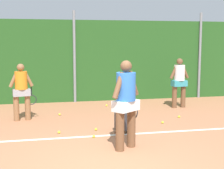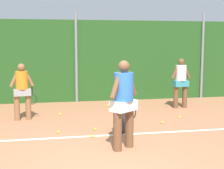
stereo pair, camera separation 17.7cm
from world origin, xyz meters
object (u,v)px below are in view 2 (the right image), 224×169
tennis_ball_4 (58,132)px  tennis_ball_6 (108,105)px  tennis_ball_3 (180,117)px  tennis_ball_5 (163,123)px  player_backcourt_far (181,80)px  tennis_ball_7 (95,129)px  player_foreground_near (124,100)px  tennis_ball_2 (60,114)px  tennis_ball_1 (92,136)px  ball_hopper (121,121)px  player_midcourt (22,89)px

tennis_ball_4 → tennis_ball_6: same height
tennis_ball_3 → tennis_ball_5: 0.89m
player_backcourt_far → tennis_ball_5: (-1.30, -1.95, -0.90)m
tennis_ball_6 → player_backcourt_far: bearing=-16.6°
player_backcourt_far → tennis_ball_4: (-4.10, -2.36, -0.90)m
tennis_ball_3 → tennis_ball_7: bearing=-161.6°
player_foreground_near → tennis_ball_2: 3.73m
tennis_ball_1 → tennis_ball_6: size_ratio=1.00×
player_backcourt_far → tennis_ball_5: 2.51m
tennis_ball_2 → tennis_ball_5: 3.12m
player_foreground_near → tennis_ball_1: size_ratio=27.82×
ball_hopper → player_midcourt: bearing=143.8°
tennis_ball_2 → tennis_ball_3: (3.41, -1.03, 0.00)m
tennis_ball_5 → tennis_ball_6: bearing=111.5°
player_foreground_near → tennis_ball_3: bearing=12.1°
tennis_ball_3 → tennis_ball_7: same height
player_foreground_near → tennis_ball_6: bearing=49.4°
tennis_ball_7 → player_midcourt: bearing=141.6°
tennis_ball_6 → tennis_ball_7: 3.09m
tennis_ball_6 → tennis_ball_5: bearing=-68.5°
tennis_ball_1 → tennis_ball_2: 2.58m
ball_hopper → player_foreground_near: bearing=-99.3°
tennis_ball_4 → tennis_ball_7: bearing=5.1°
player_foreground_near → tennis_ball_1: player_foreground_near is taller
tennis_ball_2 → tennis_ball_4: 1.97m
player_foreground_near → tennis_ball_1: (-0.54, 0.89, -1.00)m
ball_hopper → tennis_ball_2: ball_hopper is taller
tennis_ball_3 → tennis_ball_7: 2.73m
tennis_ball_1 → ball_hopper: bearing=21.5°
tennis_ball_1 → tennis_ball_7: same height
player_foreground_near → tennis_ball_1: bearing=86.4°
tennis_ball_1 → player_foreground_near: bearing=-58.8°
ball_hopper → tennis_ball_4: ball_hopper is taller
tennis_ball_4 → tennis_ball_6: 3.53m
tennis_ball_1 → tennis_ball_3: (2.74, 1.47, 0.00)m
player_foreground_near → player_backcourt_far: size_ratio=1.11×
tennis_ball_6 → tennis_ball_4: bearing=-119.9°
player_backcourt_far → tennis_ball_6: player_backcourt_far is taller
ball_hopper → tennis_ball_1: bearing=-158.5°
tennis_ball_2 → tennis_ball_6: 1.98m
tennis_ball_6 → ball_hopper: bearing=-94.4°
tennis_ball_4 → tennis_ball_5: same height
player_foreground_near → player_backcourt_far: (2.79, 3.77, -0.10)m
tennis_ball_4 → tennis_ball_5: (2.80, 0.41, 0.00)m
tennis_ball_3 → tennis_ball_6: bearing=129.7°
player_foreground_near → ball_hopper: bearing=45.8°
player_foreground_near → tennis_ball_5: (1.49, 1.82, -1.00)m
tennis_ball_5 → tennis_ball_7: (-1.89, -0.33, 0.00)m
tennis_ball_2 → tennis_ball_4: bearing=-93.1°
player_backcourt_far → tennis_ball_7: size_ratio=25.16×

